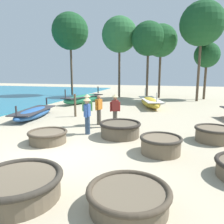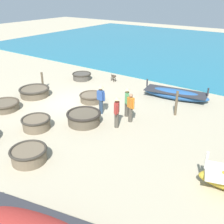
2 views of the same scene
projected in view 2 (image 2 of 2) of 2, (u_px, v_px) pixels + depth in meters
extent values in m
plane|color=tan|center=(69.00, 102.00, 16.21)|extent=(80.00, 80.00, 0.00)
cylinder|color=brown|center=(4.00, 106.00, 15.18)|extent=(1.61, 1.61, 0.41)
torus|color=#42382B|center=(4.00, 103.00, 15.09)|extent=(1.74, 1.74, 0.13)
cylinder|color=brown|center=(92.00, 98.00, 16.30)|extent=(1.43, 1.43, 0.42)
torus|color=#42382B|center=(92.00, 95.00, 16.21)|extent=(1.54, 1.54, 0.11)
cylinder|color=brown|center=(29.00, 155.00, 10.58)|extent=(1.40, 1.40, 0.53)
torus|color=#332D26|center=(28.00, 150.00, 10.46)|extent=(1.51, 1.51, 0.11)
cylinder|color=#4C473F|center=(82.00, 77.00, 20.21)|extent=(1.34, 1.34, 0.46)
torus|color=#332D26|center=(82.00, 74.00, 20.12)|extent=(1.45, 1.45, 0.11)
cylinder|color=brown|center=(35.00, 92.00, 17.07)|extent=(1.80, 1.80, 0.50)
torus|color=#332D26|center=(34.00, 89.00, 16.97)|extent=(1.95, 1.95, 0.14)
cylinder|color=brown|center=(84.00, 118.00, 13.55)|extent=(1.66, 1.66, 0.57)
torus|color=#28231E|center=(84.00, 114.00, 13.43)|extent=(1.79, 1.79, 0.13)
cylinder|color=brown|center=(36.00, 124.00, 13.05)|extent=(1.34, 1.34, 0.54)
torus|color=#332D26|center=(36.00, 119.00, 12.93)|extent=(1.45, 1.45, 0.11)
ellipsoid|color=#285693|center=(175.00, 94.00, 16.68)|extent=(1.85, 4.33, 0.56)
cube|color=#2D2D33|center=(176.00, 92.00, 16.60)|extent=(1.84, 4.01, 0.06)
cylinder|color=#2D2D33|center=(208.00, 92.00, 15.69)|extent=(0.10, 0.10, 0.51)
cylinder|color=#2D2D33|center=(147.00, 83.00, 17.26)|extent=(0.10, 0.10, 0.51)
cylinder|color=silver|center=(207.00, 160.00, 9.00)|extent=(0.10, 0.10, 0.67)
cylinder|color=#4C473D|center=(117.00, 120.00, 13.13)|extent=(0.22, 0.22, 0.82)
cube|color=maroon|center=(117.00, 108.00, 12.84)|extent=(0.40, 0.34, 0.54)
sphere|color=#A37556|center=(117.00, 100.00, 12.68)|extent=(0.20, 0.20, 0.20)
cylinder|color=maroon|center=(117.00, 107.00, 13.06)|extent=(0.09, 0.09, 0.48)
cylinder|color=maroon|center=(116.00, 110.00, 12.66)|extent=(0.09, 0.09, 0.48)
cone|color=#D1BC84|center=(117.00, 98.00, 12.62)|extent=(0.36, 0.36, 0.14)
cylinder|color=#4C473D|center=(127.00, 109.00, 14.30)|extent=(0.22, 0.22, 0.82)
cube|color=#4C8E56|center=(127.00, 98.00, 14.01)|extent=(0.40, 0.37, 0.54)
sphere|color=#DBB28E|center=(127.00, 91.00, 13.85)|extent=(0.20, 0.20, 0.20)
cylinder|color=#4C8E56|center=(127.00, 100.00, 13.83)|extent=(0.09, 0.09, 0.48)
cylinder|color=#4C8E56|center=(127.00, 97.00, 14.23)|extent=(0.09, 0.09, 0.48)
cone|color=#D1BC84|center=(127.00, 89.00, 13.79)|extent=(0.36, 0.36, 0.14)
cylinder|color=#4C473D|center=(130.00, 114.00, 13.70)|extent=(0.22, 0.22, 0.82)
cube|color=orange|center=(131.00, 102.00, 13.41)|extent=(0.32, 0.39, 0.54)
sphere|color=#A37556|center=(131.00, 96.00, 13.25)|extent=(0.20, 0.20, 0.20)
cylinder|color=orange|center=(133.00, 105.00, 13.27)|extent=(0.09, 0.09, 0.48)
cylinder|color=orange|center=(128.00, 102.00, 13.60)|extent=(0.09, 0.09, 0.48)
cylinder|color=#2D425B|center=(101.00, 107.00, 14.61)|extent=(0.22, 0.22, 0.82)
cube|color=#33569E|center=(101.00, 95.00, 14.33)|extent=(0.24, 0.35, 0.54)
sphere|color=tan|center=(101.00, 89.00, 14.16)|extent=(0.20, 0.20, 0.20)
cylinder|color=#33569E|center=(104.00, 97.00, 14.24)|extent=(0.09, 0.09, 0.48)
cylinder|color=#33569E|center=(98.00, 95.00, 14.45)|extent=(0.09, 0.09, 0.48)
cone|color=#D1BC84|center=(101.00, 86.00, 14.11)|extent=(0.36, 0.36, 0.14)
ellipsoid|color=#3D3328|center=(113.00, 76.00, 19.77)|extent=(0.39, 0.56, 0.22)
sphere|color=#3D3328|center=(115.00, 76.00, 19.55)|extent=(0.18, 0.18, 0.18)
cylinder|color=#3D3328|center=(112.00, 75.00, 19.94)|extent=(0.12, 0.20, 0.16)
cylinder|color=#3D3328|center=(115.00, 80.00, 19.77)|extent=(0.06, 0.06, 0.28)
cylinder|color=#3D3328|center=(114.00, 80.00, 19.71)|extent=(0.06, 0.06, 0.28)
cylinder|color=#3D3328|center=(113.00, 79.00, 20.05)|extent=(0.06, 0.06, 0.28)
cylinder|color=#3D3328|center=(111.00, 79.00, 19.99)|extent=(0.06, 0.06, 0.28)
cylinder|color=brown|center=(42.00, 81.00, 18.19)|extent=(0.14, 0.14, 1.19)
cylinder|color=brown|center=(176.00, 103.00, 14.29)|extent=(0.14, 0.14, 1.42)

